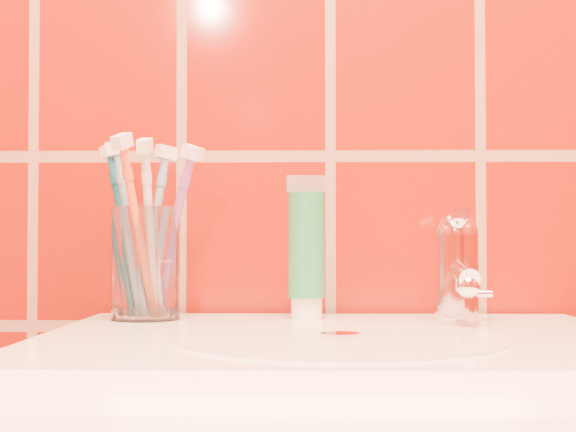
{
  "coord_description": "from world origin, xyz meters",
  "views": [
    {
      "loc": [
        -0.03,
        0.12,
        0.94
      ],
      "look_at": [
        -0.05,
        1.08,
        0.97
      ],
      "focal_mm": 55.0,
      "sensor_mm": 36.0,
      "label": 1
    }
  ],
  "objects": [
    {
      "name": "toothbrush_0",
      "position": [
        -0.21,
        1.07,
        0.95
      ],
      "size": [
        0.1,
        0.15,
        0.22
      ],
      "primitive_type": null,
      "rotation": [
        0.31,
        0.0,
        -0.41
      ],
      "color": "#DF5C27",
      "rests_on": "glass_tumbler"
    },
    {
      "name": "toothbrush_5",
      "position": [
        -0.24,
        1.11,
        0.95
      ],
      "size": [
        0.12,
        0.12,
        0.21
      ],
      "primitive_type": null,
      "rotation": [
        0.27,
        0.0,
        -2.27
      ],
      "color": "#0D5C6E",
      "rests_on": "glass_tumbler"
    },
    {
      "name": "glass_tumbler",
      "position": [
        -0.21,
        1.1,
        0.91
      ],
      "size": [
        0.09,
        0.09,
        0.13
      ],
      "primitive_type": "cylinder",
      "rotation": [
        0.0,
        0.0,
        -0.21
      ],
      "color": "white",
      "rests_on": "pedestal_sink"
    },
    {
      "name": "toothbrush_3",
      "position": [
        -0.22,
        1.09,
        0.95
      ],
      "size": [
        0.06,
        0.06,
        0.21
      ],
      "primitive_type": null,
      "rotation": [
        0.16,
        0.0,
        -1.53
      ],
      "color": "#71A6CA",
      "rests_on": "glass_tumbler"
    },
    {
      "name": "toothpaste_tube",
      "position": [
        -0.03,
        1.12,
        0.93
      ],
      "size": [
        0.05,
        0.04,
        0.16
      ],
      "rotation": [
        0.0,
        0.0,
        0.14
      ],
      "color": "white",
      "rests_on": "pedestal_sink"
    },
    {
      "name": "faucet",
      "position": [
        0.14,
        1.09,
        0.91
      ],
      "size": [
        0.05,
        0.11,
        0.12
      ],
      "color": "white",
      "rests_on": "pedestal_sink"
    },
    {
      "name": "toothbrush_1",
      "position": [
        -0.18,
        1.1,
        0.95
      ],
      "size": [
        0.14,
        0.12,
        0.21
      ],
      "primitive_type": null,
      "rotation": [
        0.32,
        0.0,
        1.02
      ],
      "color": "#844595",
      "rests_on": "glass_tumbler"
    },
    {
      "name": "toothbrush_2",
      "position": [
        -0.2,
        1.12,
        0.95
      ],
      "size": [
        0.09,
        0.08,
        0.21
      ],
      "primitive_type": null,
      "rotation": [
        0.16,
        0.0,
        2.2
      ],
      "color": "#7BA1DA",
      "rests_on": "glass_tumbler"
    },
    {
      "name": "toothbrush_4",
      "position": [
        -0.2,
        1.08,
        0.95
      ],
      "size": [
        0.04,
        0.11,
        0.21
      ],
      "primitive_type": null,
      "rotation": [
        0.23,
        0.0,
        -0.09
      ],
      "color": "silver",
      "rests_on": "glass_tumbler"
    }
  ]
}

